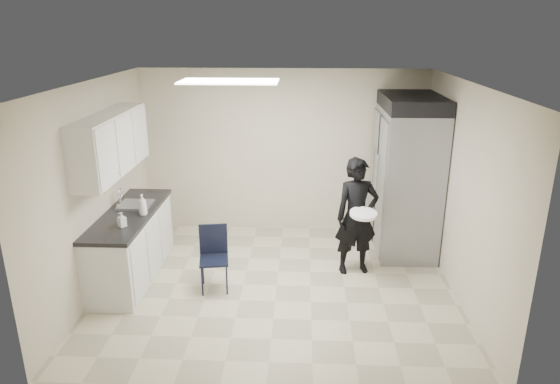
{
  "coord_description": "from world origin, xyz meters",
  "views": [
    {
      "loc": [
        0.31,
        -5.76,
        3.23
      ],
      "look_at": [
        0.03,
        0.2,
        1.22
      ],
      "focal_mm": 32.0,
      "sensor_mm": 36.0,
      "label": 1
    }
  ],
  "objects_px": {
    "commercial_fridge": "(406,181)",
    "folding_chair": "(214,260)",
    "lower_counter": "(132,246)",
    "man_tuxedo": "(357,217)"
  },
  "relations": [
    {
      "from": "commercial_fridge",
      "to": "folding_chair",
      "type": "distance_m",
      "value": 3.04
    },
    {
      "from": "folding_chair",
      "to": "commercial_fridge",
      "type": "bearing_deg",
      "value": 18.86
    },
    {
      "from": "commercial_fridge",
      "to": "folding_chair",
      "type": "height_order",
      "value": "commercial_fridge"
    },
    {
      "from": "man_tuxedo",
      "to": "commercial_fridge",
      "type": "bearing_deg",
      "value": 33.06
    },
    {
      "from": "lower_counter",
      "to": "man_tuxedo",
      "type": "bearing_deg",
      "value": 5.08
    },
    {
      "from": "lower_counter",
      "to": "man_tuxedo",
      "type": "distance_m",
      "value": 3.03
    },
    {
      "from": "lower_counter",
      "to": "folding_chair",
      "type": "height_order",
      "value": "lower_counter"
    },
    {
      "from": "lower_counter",
      "to": "man_tuxedo",
      "type": "xyz_separation_m",
      "value": [
        2.99,
        0.27,
        0.37
      ]
    },
    {
      "from": "commercial_fridge",
      "to": "folding_chair",
      "type": "xyz_separation_m",
      "value": [
        -2.62,
        -1.4,
        -0.65
      ]
    },
    {
      "from": "lower_counter",
      "to": "commercial_fridge",
      "type": "xyz_separation_m",
      "value": [
        3.78,
        1.07,
        0.62
      ]
    }
  ]
}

